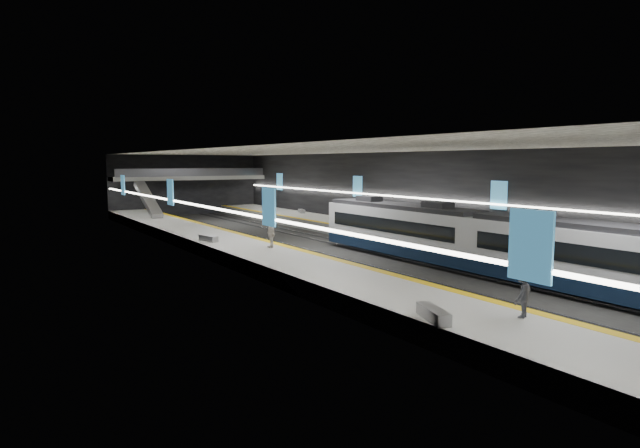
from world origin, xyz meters
TOP-DOWN VIEW (x-y plane):
  - ground at (0.00, 0.00)m, footprint 70.00×70.00m
  - ceiling at (0.00, 0.00)m, footprint 20.00×70.00m
  - wall_left at (-10.00, 0.00)m, footprint 0.04×70.00m
  - wall_right at (10.00, 0.00)m, footprint 0.04×70.00m
  - wall_back at (0.00, 35.00)m, footprint 20.00×0.04m
  - platform_left at (-7.50, 0.00)m, footprint 5.00×70.00m
  - tile_surface_left at (-7.50, 0.00)m, footprint 5.00×70.00m
  - tactile_strip_left at (-5.30, 0.00)m, footprint 0.60×70.00m
  - platform_right at (7.50, 0.00)m, footprint 5.00×70.00m
  - tile_surface_right at (7.50, 0.00)m, footprint 5.00×70.00m
  - tactile_strip_right at (5.30, 0.00)m, footprint 0.60×70.00m
  - rails at (-0.00, 0.00)m, footprint 6.52×70.00m
  - train at (2.50, -12.64)m, footprint 2.69×30.04m
  - ad_posters at (-0.00, 1.00)m, footprint 19.94×53.50m
  - cove_light_left at (-9.80, 0.00)m, footprint 0.25×68.60m
  - cove_light_right at (9.80, 0.00)m, footprint 0.25×68.60m
  - mezzanine_bridge at (0.00, 32.93)m, footprint 20.00×3.00m
  - escalator at (-7.50, 26.00)m, footprint 1.20×7.50m
  - bench_left_near at (-9.50, -20.62)m, footprint 1.24×2.10m
  - bench_left_far at (-9.08, 3.62)m, footprint 0.92×1.98m
  - bench_right_near at (9.50, -1.11)m, footprint 1.18×1.91m
  - bench_right_far at (8.85, 19.62)m, footprint 0.99×1.82m
  - passenger_right_a at (6.00, -14.05)m, footprint 0.54×0.75m
  - passenger_right_b at (7.52, -16.35)m, footprint 1.06×1.03m
  - passenger_left_a at (-6.50, -1.70)m, footprint 0.58×1.17m
  - passenger_left_b at (-6.35, -22.22)m, footprint 1.37×1.01m

SIDE VIEW (x-z plane):
  - ground at x=0.00m, z-range 0.00..0.00m
  - rails at x=0.00m, z-range 0.00..0.12m
  - platform_left at x=-7.50m, z-range 0.00..1.00m
  - platform_right at x=7.50m, z-range 0.00..1.00m
  - tile_surface_left at x=-7.50m, z-range 1.00..1.02m
  - tile_surface_right at x=7.50m, z-range 1.00..1.02m
  - tactile_strip_left at x=-5.30m, z-range 1.01..1.03m
  - tactile_strip_right at x=5.30m, z-range 1.01..1.03m
  - bench_right_far at x=8.85m, z-range 1.00..1.43m
  - bench_right_near at x=9.50m, z-range 1.00..1.45m
  - bench_left_far at x=-9.08m, z-range 1.00..1.47m
  - bench_left_near at x=-9.50m, z-range 1.00..1.50m
  - passenger_right_b at x=7.52m, z-range 1.00..2.72m
  - passenger_left_b at x=-6.35m, z-range 1.00..2.89m
  - passenger_right_a at x=6.00m, z-range 1.00..2.91m
  - passenger_left_a at x=-6.50m, z-range 1.00..2.93m
  - train at x=2.50m, z-range 0.40..4.00m
  - escalator at x=-7.50m, z-range 0.94..4.86m
  - cove_light_left at x=-9.80m, z-range 3.74..3.86m
  - cove_light_right at x=9.80m, z-range 3.74..3.86m
  - wall_left at x=-10.00m, z-range 0.00..8.00m
  - wall_right at x=10.00m, z-range 0.00..8.00m
  - wall_back at x=0.00m, z-range 0.00..8.00m
  - ad_posters at x=0.00m, z-range 3.40..5.60m
  - mezzanine_bridge at x=0.00m, z-range 4.29..5.79m
  - ceiling at x=0.00m, z-range 7.98..8.02m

